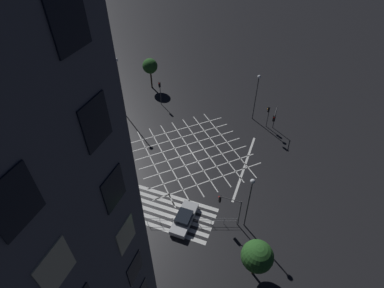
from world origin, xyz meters
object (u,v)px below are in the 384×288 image
street_lamp_east (119,77)px  traffic_light_sw_cross (96,163)px  traffic_light_nw_cross (160,89)px  traffic_light_ne_cross (275,117)px  traffic_light_se_main (229,205)px  street_tree_far (257,256)px  street_lamp_west (250,195)px  street_tree_near (150,66)px  waiting_car (184,218)px  traffic_light_ne_main (268,112)px  street_lamp_far (257,89)px

street_lamp_east → traffic_light_sw_cross: bearing=-74.4°
traffic_light_nw_cross → traffic_light_ne_cross: traffic_light_nw_cross is taller
traffic_light_se_main → street_tree_far: size_ratio=0.86×
street_lamp_west → street_tree_near: (-22.90, 23.11, -0.99)m
street_tree_near → street_tree_far: 37.67m
street_tree_far → waiting_car: 9.46m
waiting_car → traffic_light_se_main: bearing=-69.3°
street_lamp_west → street_lamp_east: bearing=149.4°
street_lamp_east → street_tree_near: street_lamp_east is taller
traffic_light_se_main → waiting_car: traffic_light_se_main is taller
waiting_car → street_tree_near: bearing=33.3°
traffic_light_sw_cross → waiting_car: traffic_light_sw_cross is taller
traffic_light_ne_main → street_tree_far: street_tree_far is taller
traffic_light_ne_cross → street_tree_near: size_ratio=0.70×
traffic_light_ne_main → traffic_light_nw_cross: bearing=0.8°
traffic_light_ne_cross → street_lamp_west: size_ratio=0.53×
street_lamp_far → street_tree_near: street_lamp_far is taller
traffic_light_ne_cross → traffic_light_se_main: size_ratio=0.95×
street_lamp_east → street_lamp_west: bearing=-30.6°
traffic_light_sw_cross → street_lamp_far: 25.40m
street_lamp_east → street_lamp_west: size_ratio=1.33×
street_lamp_east → street_tree_far: bearing=-36.8°
traffic_light_se_main → street_lamp_west: 2.97m
traffic_light_nw_cross → street_tree_near: 6.14m
waiting_car → street_lamp_east: bearing=46.8°
traffic_light_sw_cross → traffic_light_se_main: bearing=-92.6°
traffic_light_sw_cross → waiting_car: (12.86, -2.47, -1.84)m
street_lamp_west → street_lamp_far: (-3.36, 20.11, 0.16)m
traffic_light_ne_cross → traffic_light_nw_cross: bearing=-93.2°
street_lamp_east → street_lamp_far: size_ratio=1.29×
traffic_light_se_main → traffic_light_sw_cross: bearing=-2.6°
traffic_light_nw_cross → traffic_light_sw_cross: bearing=-1.1°
traffic_light_ne_main → traffic_light_ne_cross: 1.76m
traffic_light_ne_main → street_lamp_far: street_lamp_far is taller
traffic_light_ne_main → street_tree_near: (-21.90, 4.27, 1.66)m
traffic_light_sw_cross → street_lamp_east: size_ratio=0.33×
street_lamp_west → traffic_light_sw_cross: bearing=178.4°
street_lamp_far → street_lamp_west: bearing=-80.5°
traffic_light_sw_cross → traffic_light_ne_cross: bearing=-48.9°
street_lamp_east → street_tree_near: 9.98m
street_lamp_far → street_tree_far: bearing=-77.9°
street_lamp_east → street_tree_far: (24.95, -18.63, -3.79)m
traffic_light_ne_cross → street_lamp_far: size_ratio=0.51×
street_lamp_east → waiting_car: bearing=-43.2°
traffic_light_sw_cross → street_lamp_east: street_lamp_east is taller
street_tree_far → street_tree_near: bearing=131.5°
traffic_light_sw_cross → street_tree_near: 22.92m
street_tree_near → waiting_car: (16.47, -25.03, -3.72)m
traffic_light_sw_cross → street_lamp_west: 19.51m
street_lamp_west → street_lamp_far: 20.39m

